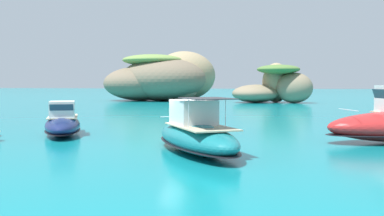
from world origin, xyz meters
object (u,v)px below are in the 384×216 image
object	(u,v)px
motorboat_teal	(196,135)
islet_large	(163,79)
motorboat_navy	(63,123)
islet_small	(274,86)

from	to	relation	value
motorboat_teal	islet_large	bearing A→B (deg)	105.64
motorboat_navy	motorboat_teal	world-z (taller)	motorboat_teal
motorboat_navy	islet_small	bearing A→B (deg)	74.89
islet_large	motorboat_teal	xyz separation A→B (m)	(16.13, -57.61, -2.97)
islet_large	islet_small	distance (m)	20.19
islet_large	motorboat_navy	bearing A→B (deg)	-82.59
motorboat_navy	motorboat_teal	distance (m)	10.82
islet_large	motorboat_teal	size ratio (longest dim) A/B	2.83
motorboat_teal	islet_small	bearing A→B (deg)	86.36
islet_large	motorboat_teal	world-z (taller)	islet_large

